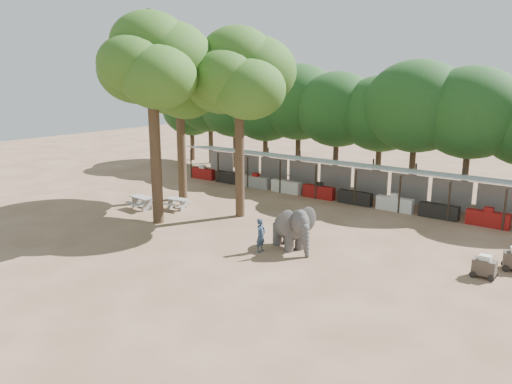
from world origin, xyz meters
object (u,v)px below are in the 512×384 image
Objects in this scene: yard_tree_back at (239,75)px; picnic_table_near at (142,201)px; cart_front at (484,267)px; yard_tree_left at (180,80)px; yard_tree_center at (152,63)px; picnic_table_far at (177,202)px; elephant at (292,228)px; handler at (261,235)px.

yard_tree_back reaches higher than picnic_table_near.
yard_tree_back is at bearing 175.06° from cart_front.
yard_tree_left is 0.92× the size of yard_tree_center.
cart_front is (18.71, 0.14, 0.03)m from picnic_table_far.
yard_tree_back is 6.35× the size of picnic_table_near.
elephant is (5.99, -3.27, -7.43)m from yard_tree_back.
yard_tree_back is 10.09m from elephant.
yard_tree_back is 10.37m from picnic_table_near.
yard_tree_back is at bearing 53.14° from yard_tree_center.
picnic_table_near reaches higher than picnic_table_far.
yard_tree_left is 14.57m from elephant.
yard_tree_left is at bearing 170.54° from yard_tree_back.
yard_tree_center is at bearing -171.12° from cart_front.
handler reaches higher than cart_front.
picnic_table_near is (0.02, -3.81, -7.66)m from yard_tree_left.
cart_front is (8.62, 1.96, -0.61)m from elephant.
yard_tree_left reaches higher than cart_front.
yard_tree_center is 1.06× the size of yard_tree_back.
yard_tree_back is at bearing 175.66° from elephant.
yard_tree_center reaches higher than yard_tree_back.
yard_tree_center is 11.61× the size of cart_front.
elephant is 1.76× the size of handler.
yard_tree_back is 6.74× the size of handler.
yard_tree_left is at bearing 173.80° from cart_front.
handler is at bearing -104.19° from elephant.
picnic_table_near is (-10.95, 1.73, -0.30)m from handler.
handler is (-1.01, -1.27, -0.27)m from elephant.
yard_tree_center is 7.14× the size of handler.
yard_tree_center is at bearing -59.04° from yard_tree_left.
yard_tree_center is at bearing -74.57° from picnic_table_far.
picnic_table_near is 1.72× the size of cart_front.
cart_front is (9.63, 3.23, -0.34)m from handler.
yard_tree_left reaches higher than handler.
elephant is at bearing -28.68° from yard_tree_back.
handler is (7.97, -0.55, -8.37)m from yard_tree_center.
yard_tree_center is 9.24m from picnic_table_near.
handler is at bearing -3.95° from picnic_table_near.
yard_tree_back is 10.95× the size of cart_front.
elephant is 2.85× the size of cart_front.
handler is at bearing -42.42° from yard_tree_back.
picnic_table_far is at bearing -179.36° from cart_front.
picnic_table_near is 2.31m from picnic_table_far.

